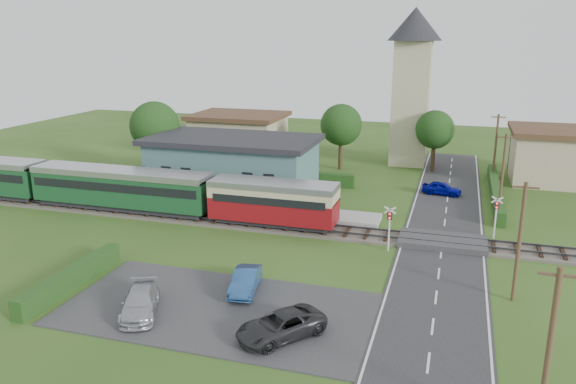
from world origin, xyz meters
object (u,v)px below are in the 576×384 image
(train, at_px, (89,184))
(car_park_dark, at_px, (281,325))
(station_building, at_px, (233,164))
(house_east, at_px, (554,155))
(car_park_blue, at_px, (245,281))
(pedestrian_near, at_px, (283,200))
(church_tower, at_px, (412,75))
(crossing_signal_near, at_px, (389,222))
(crossing_signal_far, at_px, (496,211))
(car_on_road, at_px, (442,188))
(equipment_hut, at_px, (127,182))
(pedestrian_far, at_px, (160,189))
(car_park_silver, at_px, (140,302))
(house_west, at_px, (239,136))

(train, height_order, car_park_dark, train)
(station_building, xyz_separation_m, house_east, (30.00, 13.01, 0.10))
(car_park_blue, height_order, pedestrian_near, pedestrian_near)
(train, relative_size, church_tower, 2.45)
(house_east, bearing_deg, car_park_blue, -121.83)
(train, relative_size, pedestrian_near, 27.22)
(car_park_dark, bearing_deg, church_tower, 125.92)
(crossing_signal_near, relative_size, crossing_signal_far, 1.00)
(house_east, xyz_separation_m, pedestrian_near, (-23.21, -18.54, -1.55))
(station_building, height_order, car_on_road, station_building)
(equipment_hut, relative_size, car_park_dark, 0.55)
(equipment_hut, relative_size, church_tower, 0.14)
(pedestrian_far, bearing_deg, car_park_silver, -144.44)
(house_east, relative_size, car_on_road, 2.43)
(car_park_blue, bearing_deg, house_east, 48.42)
(crossing_signal_far, bearing_deg, car_park_dark, -120.61)
(pedestrian_far, bearing_deg, pedestrian_near, -77.75)
(station_building, bearing_deg, crossing_signal_far, -15.63)
(crossing_signal_near, xyz_separation_m, pedestrian_near, (-9.61, 5.87, -0.90))
(pedestrian_far, bearing_deg, equipment_hut, 93.80)
(car_on_road, bearing_deg, car_park_dark, 176.03)
(car_park_blue, height_order, car_park_silver, car_park_blue)
(train, relative_size, car_park_silver, 9.77)
(equipment_hut, xyz_separation_m, church_tower, (23.00, 22.80, 8.48))
(car_park_dark, bearing_deg, station_building, 156.16)
(crossing_signal_far, xyz_separation_m, car_park_dark, (-10.81, -18.27, -1.42))
(car_on_road, bearing_deg, church_tower, 27.93)
(pedestrian_far, bearing_deg, crossing_signal_far, -81.75)
(crossing_signal_near, bearing_deg, pedestrian_near, 148.58)
(equipment_hut, xyz_separation_m, house_east, (38.00, 18.80, 1.05))
(car_park_silver, distance_m, pedestrian_near, 19.32)
(church_tower, bearing_deg, train, -133.51)
(station_building, height_order, house_east, house_east)
(church_tower, distance_m, car_on_road, 16.43)
(car_park_dark, height_order, pedestrian_far, pedestrian_far)
(equipment_hut, xyz_separation_m, car_park_dark, (20.79, -19.08, -1.02))
(equipment_hut, relative_size, train, 0.06)
(car_park_silver, bearing_deg, pedestrian_far, 92.60)
(train, height_order, crossing_signal_far, train)
(house_west, distance_m, house_east, 35.01)
(equipment_hut, distance_m, church_tower, 33.48)
(station_building, bearing_deg, car_park_blue, -65.82)
(crossing_signal_near, bearing_deg, car_park_dark, -105.00)
(station_building, xyz_separation_m, car_park_dark, (12.79, -24.87, -1.97))
(train, xyz_separation_m, house_west, (4.68, 23.00, 0.61))
(car_on_road, xyz_separation_m, car_park_dark, (-6.60, -29.26, 0.06))
(car_on_road, bearing_deg, house_west, 77.22)
(train, bearing_deg, car_park_silver, -47.49)
(pedestrian_near, bearing_deg, crossing_signal_far, 155.69)
(house_west, distance_m, crossing_signal_near, 33.22)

